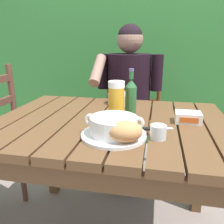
% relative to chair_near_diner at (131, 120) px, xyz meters
% --- Properties ---
extents(dining_table, '(1.12, 0.84, 0.75)m').
position_rel_chair_near_diner_xyz_m(dining_table, '(-0.00, -0.85, 0.19)').
color(dining_table, brown).
rests_on(dining_table, ground_plane).
extents(hedge_backdrop, '(3.42, 0.85, 2.17)m').
position_rel_chair_near_diner_xyz_m(hedge_backdrop, '(-0.01, 0.86, 0.46)').
color(hedge_backdrop, '#347935').
rests_on(hedge_backdrop, ground_plane).
extents(chair_near_diner, '(0.48, 0.41, 0.90)m').
position_rel_chair_near_diner_xyz_m(chair_near_diner, '(0.00, 0.00, 0.00)').
color(chair_near_diner, brown).
rests_on(chair_near_diner, ground_plane).
extents(person_eating, '(0.48, 0.47, 1.23)m').
position_rel_chair_near_diner_xyz_m(person_eating, '(-0.00, -0.19, 0.27)').
color(person_eating, black).
rests_on(person_eating, ground_plane).
extents(serving_plate, '(0.26, 0.26, 0.01)m').
position_rel_chair_near_diner_xyz_m(serving_plate, '(0.05, -1.05, 0.30)').
color(serving_plate, white).
rests_on(serving_plate, dining_table).
extents(soup_bowl, '(0.24, 0.19, 0.08)m').
position_rel_chair_near_diner_xyz_m(soup_bowl, '(0.05, -1.05, 0.34)').
color(soup_bowl, white).
rests_on(soup_bowl, serving_plate).
extents(bread_roll, '(0.15, 0.13, 0.08)m').
position_rel_chair_near_diner_xyz_m(bread_roll, '(0.11, -1.11, 0.34)').
color(bread_roll, tan).
rests_on(bread_roll, serving_plate).
extents(beer_glass, '(0.08, 0.08, 0.19)m').
position_rel_chair_near_diner_xyz_m(beer_glass, '(0.02, -0.85, 0.39)').
color(beer_glass, orange).
rests_on(beer_glass, dining_table).
extents(beer_bottle, '(0.06, 0.06, 0.24)m').
position_rel_chair_near_diner_xyz_m(beer_bottle, '(0.08, -0.78, 0.39)').
color(beer_bottle, '#2C5F32').
rests_on(beer_bottle, dining_table).
extents(water_glass_small, '(0.06, 0.06, 0.06)m').
position_rel_chair_near_diner_xyz_m(water_glass_small, '(0.22, -1.04, 0.32)').
color(water_glass_small, silver).
rests_on(water_glass_small, dining_table).
extents(butter_tub, '(0.12, 0.09, 0.05)m').
position_rel_chair_near_diner_xyz_m(butter_tub, '(0.36, -0.82, 0.32)').
color(butter_tub, white).
rests_on(butter_tub, dining_table).
extents(table_knife, '(0.15, 0.06, 0.01)m').
position_rel_chair_near_diner_xyz_m(table_knife, '(0.20, -0.94, 0.30)').
color(table_knife, silver).
rests_on(table_knife, dining_table).
extents(diner_bowl, '(0.16, 0.16, 0.06)m').
position_rel_chair_near_diner_xyz_m(diner_bowl, '(-0.00, -0.54, 0.32)').
color(diner_bowl, white).
rests_on(diner_bowl, dining_table).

